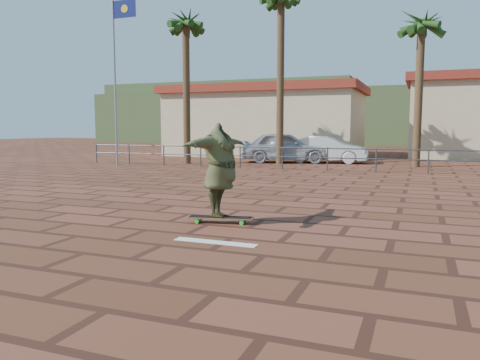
% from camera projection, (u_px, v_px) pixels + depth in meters
% --- Properties ---
extents(ground, '(120.00, 120.00, 0.00)m').
position_uv_depth(ground, '(208.00, 225.00, 8.86)').
color(ground, brown).
rests_on(ground, ground).
extents(paint_stripe, '(1.40, 0.22, 0.01)m').
position_uv_depth(paint_stripe, '(215.00, 242.00, 7.50)').
color(paint_stripe, white).
rests_on(paint_stripe, ground).
extents(guardrail, '(24.06, 0.06, 1.00)m').
position_uv_depth(guardrail, '(328.00, 155.00, 19.90)').
color(guardrail, '#47494F').
rests_on(guardrail, ground).
extents(flagpole, '(1.30, 0.10, 8.00)m').
position_uv_depth(flagpole, '(117.00, 68.00, 22.09)').
color(flagpole, gray).
rests_on(flagpole, ground).
extents(palm_far_left, '(2.40, 2.40, 8.25)m').
position_uv_depth(palm_far_left, '(186.00, 27.00, 23.30)').
color(palm_far_left, brown).
rests_on(palm_far_left, ground).
extents(palm_left, '(2.40, 2.40, 9.45)m').
position_uv_depth(palm_left, '(281.00, 2.00, 22.95)').
color(palm_left, brown).
rests_on(palm_left, ground).
extents(palm_center, '(2.40, 2.40, 7.75)m').
position_uv_depth(palm_center, '(422.00, 28.00, 21.25)').
color(palm_center, brown).
rests_on(palm_center, ground).
extents(building_west, '(12.60, 7.60, 4.50)m').
position_uv_depth(building_west, '(266.00, 121.00, 31.14)').
color(building_west, beige).
rests_on(building_west, ground).
extents(hill_front, '(70.00, 18.00, 6.00)m').
position_uv_depth(hill_front, '(389.00, 118.00, 54.84)').
color(hill_front, '#384C28').
rests_on(hill_front, ground).
extents(hill_back, '(35.00, 14.00, 8.00)m').
position_uv_depth(hill_back, '(234.00, 113.00, 68.21)').
color(hill_back, '#384C28').
rests_on(hill_back, ground).
extents(longboard, '(1.29, 0.52, 0.12)m').
position_uv_depth(longboard, '(220.00, 218.00, 9.00)').
color(longboard, olive).
rests_on(longboard, ground).
extents(skateboarder, '(0.76, 2.25, 1.80)m').
position_uv_depth(skateboarder, '(220.00, 170.00, 8.90)').
color(skateboarder, '#424726').
rests_on(skateboarder, longboard).
extents(car_silver, '(5.07, 3.12, 1.61)m').
position_uv_depth(car_silver, '(285.00, 147.00, 24.67)').
color(car_silver, '#B2B5B9').
rests_on(car_silver, ground).
extents(car_white, '(4.32, 1.79, 1.39)m').
position_uv_depth(car_white, '(326.00, 150.00, 24.39)').
color(car_white, silver).
rests_on(car_white, ground).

